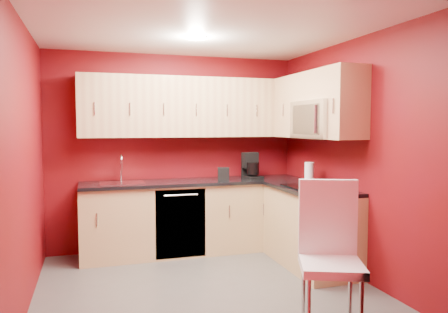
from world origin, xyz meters
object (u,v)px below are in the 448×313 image
coffee_maker (253,166)px  dining_chair (331,257)px  sink (122,180)px  napkin_holder (223,174)px  microwave (321,120)px  paper_towel (309,173)px

coffee_maker → dining_chair: coffee_maker is taller
sink → napkin_holder: bearing=-4.0°
coffee_maker → sink: bearing=168.4°
sink → napkin_holder: (1.24, -0.09, 0.04)m
coffee_maker → microwave: bearing=-73.6°
napkin_holder → coffee_maker: bearing=2.8°
napkin_holder → dining_chair: 2.36m
sink → microwave: bearing=-25.6°
sink → napkin_holder: size_ratio=3.35×
napkin_holder → dining_chair: (0.16, -2.32, -0.41)m
microwave → paper_towel: microwave is taller
coffee_maker → paper_towel: coffee_maker is taller
napkin_holder → dining_chair: bearing=-86.1°
coffee_maker → paper_towel: (0.46, -0.67, -0.04)m
napkin_holder → paper_towel: size_ratio=0.61×
coffee_maker → dining_chair: size_ratio=0.29×
coffee_maker → dining_chair: bearing=-105.2°
coffee_maker → napkin_holder: 0.41m
coffee_maker → paper_towel: 0.81m
microwave → sink: bearing=154.4°
microwave → napkin_holder: size_ratio=4.89×
sink → coffee_maker: sink is taller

